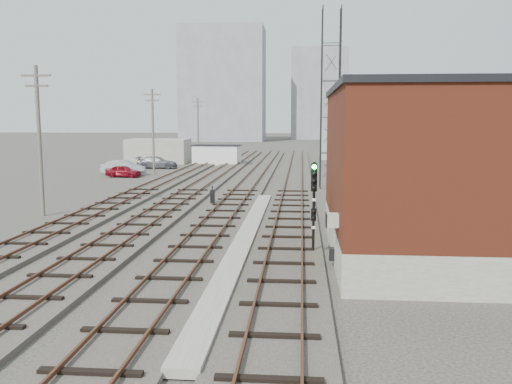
# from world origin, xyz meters

# --- Properties ---
(ground) EXTENTS (320.00, 320.00, 0.00)m
(ground) POSITION_xyz_m (0.00, 60.00, 0.00)
(ground) COLOR #282621
(ground) RESTS_ON ground
(track_right) EXTENTS (3.20, 90.00, 0.39)m
(track_right) POSITION_xyz_m (2.50, 39.00, 0.11)
(track_right) COLOR #332D28
(track_right) RESTS_ON ground
(track_mid_right) EXTENTS (3.20, 90.00, 0.39)m
(track_mid_right) POSITION_xyz_m (-1.50, 39.00, 0.11)
(track_mid_right) COLOR #332D28
(track_mid_right) RESTS_ON ground
(track_mid_left) EXTENTS (3.20, 90.00, 0.39)m
(track_mid_left) POSITION_xyz_m (-5.50, 39.00, 0.11)
(track_mid_left) COLOR #332D28
(track_mid_left) RESTS_ON ground
(track_left) EXTENTS (3.20, 90.00, 0.39)m
(track_left) POSITION_xyz_m (-9.50, 39.00, 0.11)
(track_left) COLOR #332D28
(track_left) RESTS_ON ground
(platform_curb) EXTENTS (0.90, 28.00, 0.26)m
(platform_curb) POSITION_xyz_m (0.50, 14.00, 0.13)
(platform_curb) COLOR gray
(platform_curb) RESTS_ON ground
(brick_building) EXTENTS (6.54, 12.20, 7.22)m
(brick_building) POSITION_xyz_m (7.50, 12.00, 3.63)
(brick_building) COLOR gray
(brick_building) RESTS_ON ground
(lattice_tower) EXTENTS (1.60, 1.60, 15.00)m
(lattice_tower) POSITION_xyz_m (5.50, 35.00, 7.50)
(lattice_tower) COLOR black
(lattice_tower) RESTS_ON ground
(utility_pole_left_a) EXTENTS (1.80, 0.24, 9.00)m
(utility_pole_left_a) POSITION_xyz_m (-12.50, 20.00, 4.80)
(utility_pole_left_a) COLOR #595147
(utility_pole_left_a) RESTS_ON ground
(utility_pole_left_b) EXTENTS (1.80, 0.24, 9.00)m
(utility_pole_left_b) POSITION_xyz_m (-12.50, 45.00, 4.80)
(utility_pole_left_b) COLOR #595147
(utility_pole_left_b) RESTS_ON ground
(utility_pole_left_c) EXTENTS (1.80, 0.24, 9.00)m
(utility_pole_left_c) POSITION_xyz_m (-12.50, 70.00, 4.80)
(utility_pole_left_c) COLOR #595147
(utility_pole_left_c) RESTS_ON ground
(utility_pole_right_a) EXTENTS (1.80, 0.24, 9.00)m
(utility_pole_right_a) POSITION_xyz_m (6.50, 28.00, 4.80)
(utility_pole_right_a) COLOR #595147
(utility_pole_right_a) RESTS_ON ground
(utility_pole_right_b) EXTENTS (1.80, 0.24, 9.00)m
(utility_pole_right_b) POSITION_xyz_m (6.50, 58.00, 4.80)
(utility_pole_right_b) COLOR #595147
(utility_pole_right_b) RESTS_ON ground
(apartment_left) EXTENTS (22.00, 14.00, 30.00)m
(apartment_left) POSITION_xyz_m (-18.00, 135.00, 15.00)
(apartment_left) COLOR gray
(apartment_left) RESTS_ON ground
(apartment_right) EXTENTS (16.00, 12.00, 26.00)m
(apartment_right) POSITION_xyz_m (8.00, 150.00, 13.00)
(apartment_right) COLOR gray
(apartment_right) RESTS_ON ground
(shed_left) EXTENTS (8.00, 5.00, 3.20)m
(shed_left) POSITION_xyz_m (-16.00, 60.00, 1.60)
(shed_left) COLOR gray
(shed_left) RESTS_ON ground
(shed_right) EXTENTS (6.00, 6.00, 4.00)m
(shed_right) POSITION_xyz_m (9.00, 70.00, 2.00)
(shed_right) COLOR gray
(shed_right) RESTS_ON ground
(signal_mast) EXTENTS (0.40, 0.41, 4.04)m
(signal_mast) POSITION_xyz_m (3.70, 11.81, 2.37)
(signal_mast) COLOR gray
(signal_mast) RESTS_ON ground
(switch_stand) EXTENTS (0.37, 0.37, 1.29)m
(switch_stand) POSITION_xyz_m (-2.84, 24.62, 0.61)
(switch_stand) COLOR black
(switch_stand) RESTS_ON ground
(site_trailer) EXTENTS (6.39, 3.35, 2.58)m
(site_trailer) POSITION_xyz_m (-7.77, 57.89, 1.30)
(site_trailer) COLOR white
(site_trailer) RESTS_ON ground
(car_red) EXTENTS (3.73, 1.87, 1.22)m
(car_red) POSITION_xyz_m (-14.84, 42.02, 0.61)
(car_red) COLOR maroon
(car_red) RESTS_ON ground
(car_silver) EXTENTS (4.99, 2.96, 1.55)m
(car_silver) POSITION_xyz_m (-15.52, 44.02, 0.78)
(car_silver) COLOR #A7AAAF
(car_silver) RESTS_ON ground
(car_grey) EXTENTS (4.88, 2.01, 1.41)m
(car_grey) POSITION_xyz_m (-14.06, 52.11, 0.71)
(car_grey) COLOR slate
(car_grey) RESTS_ON ground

